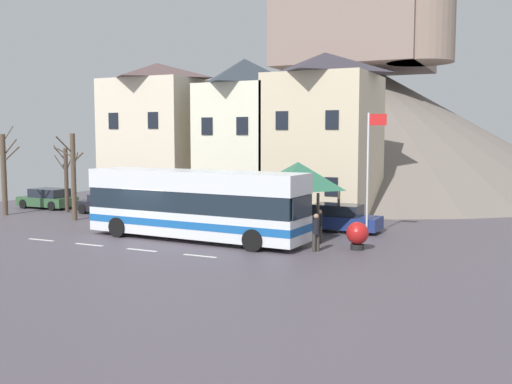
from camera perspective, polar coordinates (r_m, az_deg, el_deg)
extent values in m
cube|color=#504851|center=(29.51, -10.60, -4.56)|extent=(40.00, 60.00, 0.06)
cube|color=silver|center=(30.56, -20.22, -4.40)|extent=(1.60, 0.20, 0.01)
cube|color=silver|center=(28.52, -15.96, -4.96)|extent=(1.60, 0.20, 0.01)
cube|color=silver|center=(26.67, -11.08, -5.57)|extent=(1.60, 0.20, 0.01)
cube|color=silver|center=(25.04, -5.50, -6.22)|extent=(1.60, 0.20, 0.01)
cube|color=beige|center=(43.09, -9.53, 4.71)|extent=(6.57, 5.81, 9.05)
pyramid|color=brown|center=(43.33, -9.64, 11.51)|extent=(6.57, 5.81, 1.21)
cube|color=black|center=(41.82, -13.62, 1.36)|extent=(0.80, 0.06, 1.10)
cube|color=black|center=(39.85, -9.93, 1.24)|extent=(0.80, 0.06, 1.10)
cube|color=black|center=(41.73, -13.74, 6.76)|extent=(0.80, 0.06, 1.10)
cube|color=black|center=(39.75, -10.02, 6.90)|extent=(0.80, 0.06, 1.10)
cube|color=silver|center=(39.46, -1.12, 4.27)|extent=(5.01, 5.66, 8.44)
pyramid|color=#2D363E|center=(39.67, -1.14, 11.63)|extent=(5.01, 5.66, 1.74)
cube|color=black|center=(37.64, -4.76, 0.83)|extent=(0.80, 0.06, 1.10)
cube|color=black|center=(36.46, -1.34, 0.69)|extent=(0.80, 0.06, 1.10)
cube|color=black|center=(37.52, -4.80, 6.42)|extent=(0.80, 0.06, 1.10)
cube|color=black|center=(36.33, -1.36, 6.47)|extent=(0.80, 0.06, 1.10)
cube|color=beige|center=(37.76, 6.65, 4.52)|extent=(6.26, 6.51, 8.90)
pyramid|color=#38333C|center=(38.02, 6.74, 12.32)|extent=(6.26, 6.51, 1.42)
cube|color=black|center=(35.35, 2.51, 0.72)|extent=(0.80, 0.06, 1.10)
cube|color=black|center=(34.27, 7.35, 0.52)|extent=(0.80, 0.06, 1.10)
cube|color=black|center=(35.24, 2.54, 7.00)|extent=(0.80, 0.06, 1.10)
cube|color=black|center=(34.15, 7.43, 7.00)|extent=(0.80, 0.06, 1.10)
cone|color=#70665D|center=(57.38, 9.69, 6.50)|extent=(42.85, 42.85, 12.28)
cube|color=gray|center=(58.18, 9.83, 15.02)|extent=(12.95, 12.95, 6.91)
cylinder|color=gray|center=(53.91, 15.85, 17.02)|extent=(5.68, 5.68, 9.43)
cube|color=silver|center=(28.68, -6.00, -3.01)|extent=(11.52, 3.05, 1.19)
cube|color=#1959A5|center=(28.67, -6.00, -2.89)|extent=(11.54, 3.07, 0.36)
cube|color=#19232D|center=(28.54, -6.02, -0.82)|extent=(11.42, 3.01, 1.01)
cube|color=silver|center=(28.45, -6.04, 1.13)|extent=(11.52, 3.05, 0.94)
cube|color=#19232D|center=(25.76, 4.54, -1.50)|extent=(0.17, 2.03, 0.97)
cylinder|color=black|center=(27.78, 2.00, -3.99)|extent=(1.01, 0.34, 1.00)
cylinder|color=black|center=(25.76, -0.30, -4.74)|extent=(1.01, 0.34, 1.00)
cylinder|color=black|center=(31.94, -10.58, -2.83)|extent=(1.01, 0.34, 1.00)
cylinder|color=black|center=(30.20, -13.34, -3.36)|extent=(1.01, 0.34, 1.00)
cylinder|color=#473D33|center=(31.90, 2.39, -1.48)|extent=(0.14, 0.14, 2.40)
cylinder|color=#473D33|center=(30.79, 8.07, -1.79)|extent=(0.14, 0.14, 2.40)
cylinder|color=#473D33|center=(28.91, -0.14, -2.20)|extent=(0.14, 0.14, 2.40)
cylinder|color=#473D33|center=(27.68, 6.05, -2.58)|extent=(0.14, 0.14, 2.40)
pyramid|color=#2A6549|center=(29.59, 4.12, 1.63)|extent=(3.60, 3.60, 1.37)
cube|color=#315635|center=(43.59, -19.69, -0.85)|extent=(4.13, 1.97, 0.62)
cube|color=#1E232D|center=(43.39, -19.53, -0.07)|extent=(2.49, 1.71, 0.59)
cylinder|color=black|center=(43.99, -21.74, -1.09)|extent=(0.64, 0.21, 0.64)
cylinder|color=black|center=(45.20, -20.05, -0.86)|extent=(0.64, 0.21, 0.64)
cylinder|color=black|center=(42.03, -19.29, -1.30)|extent=(0.64, 0.21, 0.64)
cylinder|color=black|center=(43.29, -17.58, -1.06)|extent=(0.64, 0.21, 0.64)
cube|color=navy|center=(31.46, 8.29, -2.89)|extent=(4.21, 1.86, 0.67)
cube|color=#1E232D|center=(31.44, 7.95, -1.73)|extent=(2.55, 1.59, 0.59)
cylinder|color=black|center=(31.86, 11.10, -3.19)|extent=(0.65, 0.22, 0.64)
cylinder|color=black|center=(30.31, 10.25, -3.62)|extent=(0.65, 0.22, 0.64)
cylinder|color=black|center=(32.71, 6.47, -2.89)|extent=(0.65, 0.22, 0.64)
cylinder|color=black|center=(31.20, 5.41, -3.29)|extent=(0.65, 0.22, 0.64)
cube|color=black|center=(39.24, -14.19, -1.36)|extent=(4.54, 2.29, 0.64)
cube|color=#1E232D|center=(39.02, -13.99, -0.58)|extent=(2.78, 1.89, 0.45)
cylinder|color=black|center=(39.70, -16.56, -1.60)|extent=(0.66, 0.27, 0.64)
cylinder|color=black|center=(40.90, -14.73, -1.35)|extent=(0.66, 0.27, 0.64)
cylinder|color=black|center=(37.62, -13.60, -1.91)|extent=(0.66, 0.27, 0.64)
cylinder|color=black|center=(38.89, -11.77, -1.63)|extent=(0.66, 0.27, 0.64)
cylinder|color=#38332D|center=(28.16, 6.09, -4.10)|extent=(0.16, 0.16, 0.80)
cylinder|color=#38332D|center=(28.00, 6.31, -4.15)|extent=(0.16, 0.16, 0.80)
cylinder|color=black|center=(27.97, 6.21, -2.79)|extent=(0.29, 0.29, 0.63)
sphere|color=#D1AD89|center=(27.92, 6.22, -1.94)|extent=(0.21, 0.21, 0.21)
cylinder|color=#38332D|center=(25.99, 6.05, -4.90)|extent=(0.17, 0.17, 0.80)
cylinder|color=#38332D|center=(25.88, 5.68, -4.94)|extent=(0.17, 0.17, 0.80)
cylinder|color=black|center=(25.82, 5.88, -3.39)|extent=(0.31, 0.31, 0.69)
sphere|color=#9E7A60|center=(25.75, 5.89, -2.38)|extent=(0.23, 0.23, 0.23)
cube|color=#473828|center=(32.39, 1.82, -2.71)|extent=(1.55, 0.45, 0.08)
cube|color=#473828|center=(32.56, 1.98, -2.28)|extent=(1.55, 0.06, 0.40)
cube|color=#2D2D33|center=(32.70, 0.71, -3.03)|extent=(0.08, 0.36, 0.45)
cube|color=#2D2D33|center=(32.15, 2.96, -3.18)|extent=(0.08, 0.36, 0.45)
cylinder|color=silver|center=(29.78, 10.83, 1.62)|extent=(0.10, 0.10, 6.22)
cube|color=red|center=(29.62, 11.78, 6.93)|extent=(0.90, 0.03, 0.56)
cylinder|color=black|center=(26.63, 9.84, -5.30)|extent=(0.60, 0.60, 0.25)
sphere|color=#B21919|center=(26.52, 9.87, -3.97)|extent=(1.01, 1.01, 1.01)
cylinder|color=brown|center=(40.66, -23.38, 1.55)|extent=(0.33, 0.33, 5.18)
cylinder|color=brown|center=(41.07, -23.06, 5.21)|extent=(0.37, 1.21, 1.11)
cylinder|color=brown|center=(40.58, -22.89, 4.01)|extent=(0.69, 0.72, 1.15)
cylinder|color=brown|center=(40.28, -22.77, 3.41)|extent=(1.20, 0.40, 1.04)
cylinder|color=#47382D|center=(40.68, -18.02, 1.09)|extent=(0.27, 0.27, 4.26)
cylinder|color=#47382D|center=(40.69, -18.55, 2.62)|extent=(0.69, 0.45, 1.17)
cylinder|color=#47382D|center=(40.92, -17.81, 2.50)|extent=(0.23, 0.74, 0.99)
cylinder|color=#47382D|center=(40.80, -18.61, 3.59)|extent=(0.89, 0.27, 1.11)
cylinder|color=#47382D|center=(40.98, -18.19, 2.27)|extent=(0.71, 0.48, 0.46)
cylinder|color=#47382D|center=(40.59, -18.59, 3.57)|extent=(0.61, 0.57, 0.86)
cylinder|color=brown|center=(36.70, -17.37, 1.40)|extent=(0.30, 0.30, 5.22)
cylinder|color=brown|center=(36.33, -18.18, 4.37)|extent=(0.38, 1.12, 1.08)
cylinder|color=brown|center=(36.32, -17.20, 2.80)|extent=(0.72, 0.38, 1.24)
cylinder|color=brown|center=(36.71, -18.12, 3.65)|extent=(0.82, 0.57, 0.58)
cylinder|color=brown|center=(36.60, -16.97, 3.26)|extent=(0.59, 0.45, 0.63)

